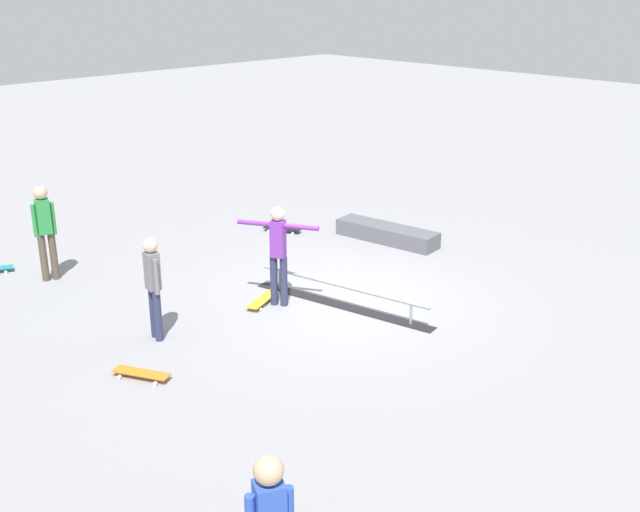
# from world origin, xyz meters

# --- Properties ---
(ground_plane) EXTENTS (60.00, 60.00, 0.00)m
(ground_plane) POSITION_xyz_m (0.00, 0.00, 0.00)
(ground_plane) COLOR gray
(grind_rail) EXTENTS (3.32, 0.86, 0.37)m
(grind_rail) POSITION_xyz_m (-0.21, 0.17, 0.16)
(grind_rail) COLOR black
(grind_rail) RESTS_ON ground_plane
(skate_ledge) EXTENTS (2.23, 0.82, 0.32)m
(skate_ledge) POSITION_xyz_m (1.39, -2.85, 0.16)
(skate_ledge) COLOR #595960
(skate_ledge) RESTS_ON ground_plane
(skater_main) EXTENTS (1.21, 0.73, 1.67)m
(skater_main) POSITION_xyz_m (0.55, 0.85, 0.97)
(skater_main) COLOR #2D3351
(skater_main) RESTS_ON ground_plane
(skateboard_main) EXTENTS (0.48, 0.82, 0.09)m
(skateboard_main) POSITION_xyz_m (0.77, 1.02, 0.07)
(skateboard_main) COLOR yellow
(skateboard_main) RESTS_ON ground_plane
(bystander_green_shirt) EXTENTS (0.26, 0.39, 1.71)m
(bystander_green_shirt) POSITION_xyz_m (4.24, 2.98, 0.97)
(bystander_green_shirt) COLOR brown
(bystander_green_shirt) RESTS_ON ground_plane
(bystander_grey_shirt) EXTENTS (0.36, 0.22, 1.58)m
(bystander_grey_shirt) POSITION_xyz_m (0.91, 2.97, 0.89)
(bystander_grey_shirt) COLOR #2D3351
(bystander_grey_shirt) RESTS_ON ground_plane
(loose_skateboard_orange) EXTENTS (0.80, 0.54, 0.09)m
(loose_skateboard_orange) POSITION_xyz_m (0.04, 3.80, 0.07)
(loose_skateboard_orange) COLOR orange
(loose_skateboard_orange) RESTS_ON ground_plane
(loose_skateboard_black) EXTENTS (0.80, 0.54, 0.09)m
(loose_skateboard_black) POSITION_xyz_m (3.33, -1.74, 0.07)
(loose_skateboard_black) COLOR black
(loose_skateboard_black) RESTS_ON ground_plane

